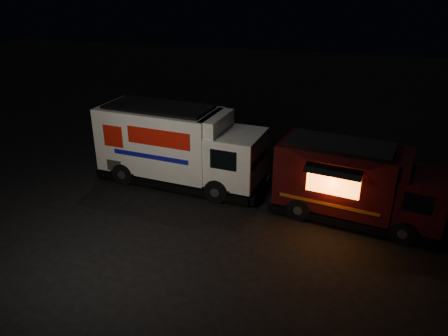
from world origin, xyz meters
TOP-DOWN VIEW (x-y plane):
  - ground at (0.00, 0.00)m, footprint 80.00×80.00m
  - white_truck at (-1.55, 3.07)m, footprint 7.61×3.20m
  - red_truck at (5.79, 2.02)m, footprint 6.48×3.26m

SIDE VIEW (x-z plane):
  - ground at x=0.00m, z-range 0.00..0.00m
  - red_truck at x=5.79m, z-range 0.00..2.88m
  - white_truck at x=-1.55m, z-range 0.00..3.36m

